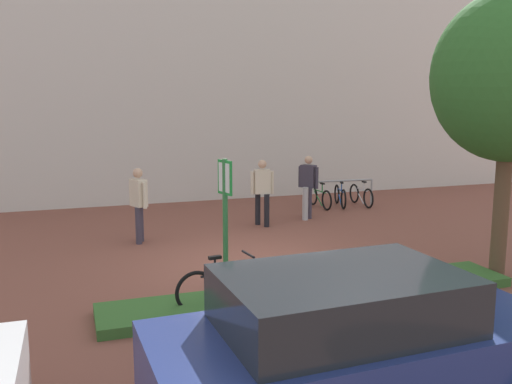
{
  "coord_description": "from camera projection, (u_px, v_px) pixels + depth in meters",
  "views": [
    {
      "loc": [
        -3.4,
        -10.08,
        3.24
      ],
      "look_at": [
        0.59,
        1.68,
        1.17
      ],
      "focal_mm": 38.94,
      "sensor_mm": 36.0,
      "label": 1
    }
  ],
  "objects": [
    {
      "name": "planter_strip",
      "position": [
        316.0,
        294.0,
        9.11
      ],
      "size": [
        7.0,
        1.1,
        0.16
      ],
      "primitive_type": "cube",
      "color": "#336028",
      "rests_on": "ground"
    },
    {
      "name": "bike_at_sign",
      "position": [
        226.0,
        286.0,
        8.73
      ],
      "size": [
        1.67,
        0.42,
        0.86
      ],
      "color": "black",
      "rests_on": "ground"
    },
    {
      "name": "tree_sidewalk",
      "position": [
        511.0,
        77.0,
        9.68
      ],
      "size": [
        2.74,
        2.74,
        5.15
      ],
      "color": "brown",
      "rests_on": "ground"
    },
    {
      "name": "person_shirt_white",
      "position": [
        262.0,
        188.0,
        14.27
      ],
      "size": [
        0.6,
        0.46,
        1.72
      ],
      "color": "black",
      "rests_on": "ground"
    },
    {
      "name": "bollard_steel",
      "position": [
        305.0,
        204.0,
        15.04
      ],
      "size": [
        0.16,
        0.16,
        0.9
      ],
      "primitive_type": "cylinder",
      "color": "#ADADB2",
      "rests_on": "ground"
    },
    {
      "name": "person_shirt_blue",
      "position": [
        139.0,
        200.0,
        12.57
      ],
      "size": [
        0.39,
        0.56,
        1.72
      ],
      "color": "#383342",
      "rests_on": "ground"
    },
    {
      "name": "parking_sign_post",
      "position": [
        225.0,
        213.0,
        8.38
      ],
      "size": [
        0.13,
        0.35,
        2.37
      ],
      "color": "#2D7238",
      "rests_on": "ground"
    },
    {
      "name": "car_navy_sedan",
      "position": [
        353.0,
        345.0,
        5.69
      ],
      "size": [
        4.37,
        2.16,
        1.54
      ],
      "color": "navy",
      "rests_on": "ground"
    },
    {
      "name": "building_facade",
      "position": [
        176.0,
        43.0,
        17.53
      ],
      "size": [
        28.0,
        1.2,
        10.0
      ],
      "primitive_type": "cube",
      "color": "silver",
      "rests_on": "ground"
    },
    {
      "name": "bike_rack_cluster",
      "position": [
        340.0,
        195.0,
        16.97
      ],
      "size": [
        2.11,
        1.65,
        0.83
      ],
      "color": "#99999E",
      "rests_on": "ground"
    },
    {
      "name": "person_suited_navy",
      "position": [
        308.0,
        183.0,
        15.27
      ],
      "size": [
        0.43,
        0.5,
        1.72
      ],
      "color": "#383342",
      "rests_on": "ground"
    },
    {
      "name": "ground_plane",
      "position": [
        255.0,
        265.0,
        11.03
      ],
      "size": [
        60.0,
        60.0,
        0.0
      ],
      "primitive_type": "plane",
      "color": "brown"
    }
  ]
}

